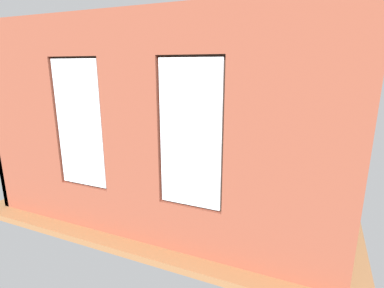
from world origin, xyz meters
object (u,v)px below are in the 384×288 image
potted_plant_near_tv (86,164)px  potted_plant_mid_room_small (251,159)px  potted_plant_by_left_couch (290,156)px  potted_plant_beside_window_right (62,168)px  potted_plant_corner_near_left (315,144)px  couch_by_window (150,199)px  couch_left (303,179)px  remote_gray (175,160)px  tv_flatscreen (95,134)px  table_plant_small (194,157)px  cup_ceramic (208,159)px  media_console (98,161)px  papasan_chair (213,140)px  remote_silver (192,160)px  candle_jar (187,157)px  coffee_table (192,163)px

potted_plant_near_tv → potted_plant_mid_room_small: potted_plant_near_tv is taller
potted_plant_by_left_couch → potted_plant_mid_room_small: bearing=46.7°
potted_plant_beside_window_right → potted_plant_corner_near_left: bearing=-136.0°
couch_by_window → couch_left: (-2.34, -2.03, -0.00)m
remote_gray → tv_flatscreen: bearing=9.7°
potted_plant_by_left_couch → table_plant_small: bearing=38.4°
cup_ceramic → media_console: (2.63, 0.73, -0.17)m
remote_gray → potted_plant_by_left_couch: potted_plant_by_left_couch is taller
potted_plant_corner_near_left → potted_plant_mid_room_small: bearing=47.1°
couch_left → remote_gray: couch_left is taller
couch_left → media_console: size_ratio=1.96×
potted_plant_corner_near_left → potted_plant_beside_window_right: 6.04m
tv_flatscreen → potted_plant_near_tv: 1.18m
table_plant_small → papasan_chair: bearing=-82.3°
table_plant_small → cup_ceramic: bearing=-136.4°
remote_silver → potted_plant_by_left_couch: size_ratio=0.30×
potted_plant_corner_near_left → media_console: bearing=28.4°
remote_gray → potted_plant_near_tv: size_ratio=0.14×
papasan_chair → candle_jar: bearing=90.7°
couch_by_window → remote_gray: size_ratio=10.49×
potted_plant_mid_room_small → potted_plant_by_left_couch: bearing=-133.3°
potted_plant_by_left_couch → potted_plant_beside_window_right: (3.80, 3.59, 0.29)m
coffee_table → media_console: (2.27, 0.59, -0.06)m
potted_plant_beside_window_right → couch_left: bearing=-153.0°
potted_plant_near_tv → potted_plant_beside_window_right: (0.02, 0.60, 0.10)m
tv_flatscreen → potted_plant_beside_window_right: bearing=108.7°
couch_by_window → potted_plant_beside_window_right: bearing=3.3°
potted_plant_corner_near_left → potted_plant_near_tv: (4.33, 3.60, -0.01)m
table_plant_small → media_console: table_plant_small is taller
cup_ceramic → table_plant_small: 0.37m
couch_left → papasan_chair: couch_left is taller
remote_silver → potted_plant_mid_room_small: bearing=-135.6°
couch_by_window → potted_plant_by_left_couch: bearing=-119.1°
potted_plant_mid_room_small → potted_plant_beside_window_right: (3.00, 2.75, 0.22)m
remote_gray → potted_plant_mid_room_small: bearing=-161.3°
papasan_chair → remote_gray: bearing=84.4°
coffee_table → potted_plant_near_tv: bearing=42.1°
potted_plant_mid_room_small → potted_plant_beside_window_right: bearing=42.5°
potted_plant_by_left_couch → candle_jar: bearing=31.1°
cup_ceramic → remote_silver: 0.38m
tv_flatscreen → potted_plant_beside_window_right: tv_flatscreen is taller
coffee_table → potted_plant_mid_room_small: size_ratio=2.00×
media_console → potted_plant_beside_window_right: potted_plant_beside_window_right is taller
potted_plant_corner_near_left → remote_gray: bearing=35.7°
coffee_table → candle_jar: bearing=-30.4°
couch_left → potted_plant_by_left_couch: 1.51m
media_console → papasan_chair: (-2.08, -2.57, 0.14)m
tv_flatscreen → media_console: bearing=90.0°
media_console → potted_plant_by_left_couch: (-4.33, -2.03, 0.08)m
table_plant_small → media_console: bearing=11.4°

